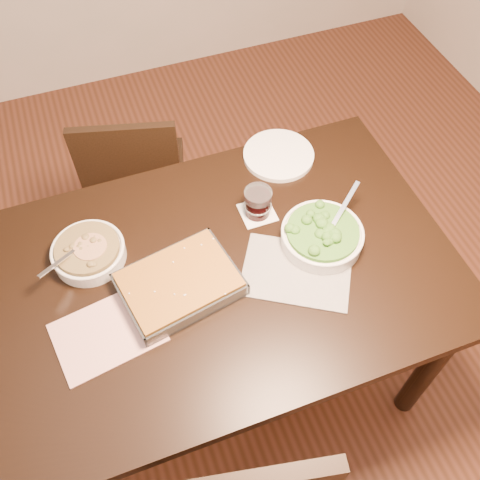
{
  "coord_description": "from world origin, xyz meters",
  "views": [
    {
      "loc": [
        -0.22,
        -0.81,
        2.06
      ],
      "look_at": [
        0.09,
        0.04,
        0.8
      ],
      "focal_mm": 40.0,
      "sensor_mm": 36.0,
      "label": 1
    }
  ],
  "objects_px": {
    "table": "(216,287)",
    "chair_far": "(136,177)",
    "wine_tumbler": "(258,202)",
    "stew_bowl": "(89,252)",
    "broccoli_bowl": "(322,236)",
    "baking_dish": "(180,284)",
    "dinner_plate": "(279,155)"
  },
  "relations": [
    {
      "from": "table",
      "to": "chair_far",
      "type": "bearing_deg",
      "value": 98.3
    },
    {
      "from": "wine_tumbler",
      "to": "chair_far",
      "type": "bearing_deg",
      "value": 117.87
    },
    {
      "from": "stew_bowl",
      "to": "chair_far",
      "type": "height_order",
      "value": "stew_bowl"
    },
    {
      "from": "stew_bowl",
      "to": "broccoli_bowl",
      "type": "distance_m",
      "value": 0.69
    },
    {
      "from": "baking_dish",
      "to": "chair_far",
      "type": "bearing_deg",
      "value": 78.77
    },
    {
      "from": "wine_tumbler",
      "to": "chair_far",
      "type": "distance_m",
      "value": 0.73
    },
    {
      "from": "table",
      "to": "stew_bowl",
      "type": "height_order",
      "value": "stew_bowl"
    },
    {
      "from": "broccoli_bowl",
      "to": "table",
      "type": "bearing_deg",
      "value": 177.61
    },
    {
      "from": "baking_dish",
      "to": "wine_tumbler",
      "type": "height_order",
      "value": "wine_tumbler"
    },
    {
      "from": "stew_bowl",
      "to": "baking_dish",
      "type": "relative_size",
      "value": 0.6
    },
    {
      "from": "stew_bowl",
      "to": "chair_far",
      "type": "xyz_separation_m",
      "value": [
        0.22,
        0.55,
        -0.33
      ]
    },
    {
      "from": "stew_bowl",
      "to": "wine_tumbler",
      "type": "relative_size",
      "value": 2.24
    },
    {
      "from": "dinner_plate",
      "to": "chair_far",
      "type": "height_order",
      "value": "chair_far"
    },
    {
      "from": "chair_far",
      "to": "stew_bowl",
      "type": "bearing_deg",
      "value": 82.86
    },
    {
      "from": "wine_tumbler",
      "to": "baking_dish",
      "type": "bearing_deg",
      "value": -149.12
    },
    {
      "from": "table",
      "to": "baking_dish",
      "type": "xyz_separation_m",
      "value": [
        -0.11,
        -0.03,
        0.12
      ]
    },
    {
      "from": "table",
      "to": "baking_dish",
      "type": "height_order",
      "value": "baking_dish"
    },
    {
      "from": "table",
      "to": "wine_tumbler",
      "type": "bearing_deg",
      "value": 39.16
    },
    {
      "from": "broccoli_bowl",
      "to": "dinner_plate",
      "type": "relative_size",
      "value": 1.05
    },
    {
      "from": "wine_tumbler",
      "to": "dinner_plate",
      "type": "distance_m",
      "value": 0.26
    },
    {
      "from": "stew_bowl",
      "to": "baking_dish",
      "type": "bearing_deg",
      "value": -41.98
    },
    {
      "from": "stew_bowl",
      "to": "dinner_plate",
      "type": "relative_size",
      "value": 0.9
    },
    {
      "from": "broccoli_bowl",
      "to": "dinner_plate",
      "type": "height_order",
      "value": "broccoli_bowl"
    },
    {
      "from": "table",
      "to": "broccoli_bowl",
      "type": "distance_m",
      "value": 0.36
    },
    {
      "from": "broccoli_bowl",
      "to": "baking_dish",
      "type": "xyz_separation_m",
      "value": [
        -0.44,
        -0.01,
        -0.01
      ]
    },
    {
      "from": "table",
      "to": "dinner_plate",
      "type": "relative_size",
      "value": 5.85
    },
    {
      "from": "stew_bowl",
      "to": "wine_tumbler",
      "type": "bearing_deg",
      "value": -1.44
    },
    {
      "from": "table",
      "to": "dinner_plate",
      "type": "bearing_deg",
      "value": 45.84
    },
    {
      "from": "wine_tumbler",
      "to": "chair_far",
      "type": "relative_size",
      "value": 0.12
    },
    {
      "from": "stew_bowl",
      "to": "dinner_plate",
      "type": "bearing_deg",
      "value": 15.55
    },
    {
      "from": "broccoli_bowl",
      "to": "wine_tumbler",
      "type": "distance_m",
      "value": 0.22
    },
    {
      "from": "table",
      "to": "stew_bowl",
      "type": "bearing_deg",
      "value": 152.64
    }
  ]
}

